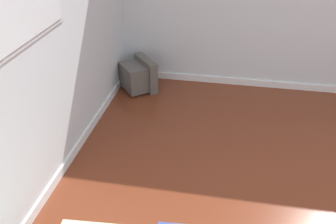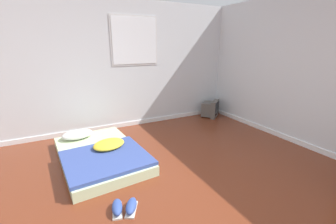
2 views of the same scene
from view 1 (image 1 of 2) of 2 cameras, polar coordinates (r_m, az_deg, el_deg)
The scene contains 1 object.
crt_tv at distance 4.86m, azimuth -4.51°, elevation 5.58°, with size 0.56×0.55×0.41m.
Camera 1 is at (-1.65, 1.35, 2.29)m, focal length 40.00 mm.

